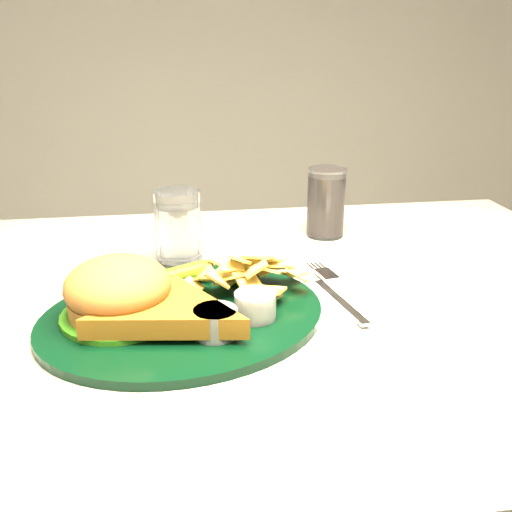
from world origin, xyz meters
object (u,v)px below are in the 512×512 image
Objects in this scene: cola_glass at (326,203)px; dinner_plate at (182,291)px; fork_napkin at (338,298)px; table at (234,510)px; water_glass at (178,227)px.

dinner_plate is at bearing -131.81° from cola_glass.
fork_napkin is at bearing -11.38° from dinner_plate.
table is 0.41m from fork_napkin.
cola_glass is (0.25, 0.08, 0.00)m from water_glass.
fork_napkin is at bearing -101.14° from cola_glass.
cola_glass reaches higher than water_glass.
dinner_plate is 0.21m from fork_napkin.
dinner_plate is (-0.06, -0.06, 0.41)m from table.
table is at bearing -65.57° from water_glass.
fork_napkin is (0.14, -0.04, 0.38)m from table.
fork_napkin reaches higher than table.
water_glass is (0.00, 0.20, 0.02)m from dinner_plate.
water_glass is 0.27m from cola_glass.
water_glass is at bearing 127.37° from fork_napkin.
cola_glass reaches higher than dinner_plate.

